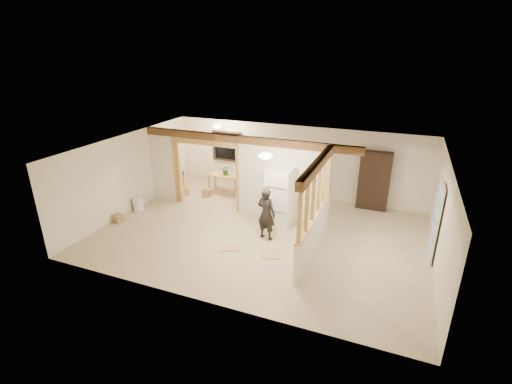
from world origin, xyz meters
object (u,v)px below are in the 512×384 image
at_px(refrigerator, 280,197).
at_px(woman, 266,214).
at_px(shop_vac, 178,180).
at_px(bookshelf, 374,181).
at_px(work_table, 225,184).

distance_m(refrigerator, woman, 0.98).
distance_m(shop_vac, bookshelf, 7.00).
bearing_deg(woman, refrigerator, -81.24).
bearing_deg(refrigerator, bookshelf, 42.32).
bearing_deg(shop_vac, woman, -28.50).
height_order(refrigerator, work_table, refrigerator).
xyz_separation_m(woman, work_table, (-2.58, 2.63, -0.39)).
bearing_deg(work_table, shop_vac, -168.57).
relative_size(woman, work_table, 1.33).
distance_m(refrigerator, work_table, 3.15).
distance_m(work_table, bookshelf, 5.14).
bearing_deg(bookshelf, shop_vac, -173.38).
distance_m(refrigerator, shop_vac, 4.72).
bearing_deg(work_table, refrigerator, -27.74).
distance_m(refrigerator, bookshelf, 3.31).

